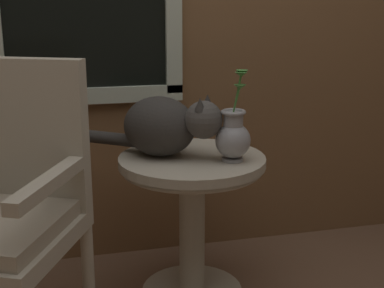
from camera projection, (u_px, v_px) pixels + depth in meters
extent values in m
cube|color=beige|center=(90.00, 96.00, 2.35)|extent=(0.82, 0.03, 0.07)
cylinder|color=#B2A893|center=(192.00, 229.00, 2.14)|extent=(0.10, 0.10, 0.53)
cylinder|color=#B2A893|center=(192.00, 161.00, 2.07)|extent=(0.57, 0.57, 0.03)
torus|color=#B2A893|center=(192.00, 168.00, 2.07)|extent=(0.55, 0.55, 0.02)
cylinder|color=#B2A893|center=(89.00, 280.00, 1.92)|extent=(0.04, 0.04, 0.42)
cube|color=#B2A893|center=(11.00, 134.00, 1.82)|extent=(0.52, 0.28, 0.51)
cube|color=#B2A893|center=(51.00, 181.00, 1.58)|extent=(0.24, 0.44, 0.04)
ellipsoid|color=#33302D|center=(159.00, 126.00, 2.05)|extent=(0.36, 0.35, 0.23)
sphere|color=#494643|center=(204.00, 120.00, 1.98)|extent=(0.14, 0.14, 0.14)
cone|color=#33302D|center=(200.00, 105.00, 1.92)|extent=(0.05, 0.05, 0.05)
cone|color=#33302D|center=(207.00, 101.00, 1.99)|extent=(0.05, 0.05, 0.05)
cylinder|color=#33302D|center=(114.00, 139.00, 2.14)|extent=(0.24, 0.19, 0.05)
cylinder|color=#99999E|center=(232.00, 159.00, 2.01)|extent=(0.08, 0.08, 0.01)
ellipsoid|color=#99999E|center=(233.00, 141.00, 1.99)|extent=(0.13, 0.13, 0.13)
cylinder|color=#99999E|center=(233.00, 120.00, 1.97)|extent=(0.07, 0.07, 0.06)
torus|color=#99999E|center=(233.00, 112.00, 1.96)|extent=(0.09, 0.09, 0.02)
cylinder|color=#47893D|center=(237.00, 94.00, 1.93)|extent=(0.02, 0.04, 0.14)
cone|color=#47893D|center=(241.00, 75.00, 1.90)|extent=(0.04, 0.04, 0.02)
cylinder|color=#47893D|center=(238.00, 93.00, 1.94)|extent=(0.03, 0.02, 0.15)
cone|color=#47893D|center=(242.00, 73.00, 1.91)|extent=(0.04, 0.04, 0.02)
cylinder|color=#47893D|center=(237.00, 100.00, 1.94)|extent=(0.02, 0.03, 0.10)
cone|color=#47893D|center=(240.00, 87.00, 1.92)|extent=(0.04, 0.04, 0.02)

